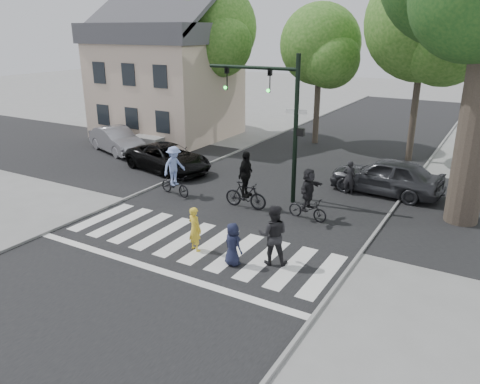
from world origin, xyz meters
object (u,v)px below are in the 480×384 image
(car_grey, at_px, (386,176))
(cyclist_mid, at_px, (246,185))
(pedestrian_woman, at_px, (195,229))
(car_suv, at_px, (168,158))
(car_silver, at_px, (117,140))
(cyclist_left, at_px, (175,174))
(traffic_signal, at_px, (277,107))
(cyclist_right, at_px, (308,197))
(pedestrian_child, at_px, (233,244))
(pedestrian_adult, at_px, (273,235))

(car_grey, bearing_deg, cyclist_mid, -40.32)
(pedestrian_woman, distance_m, car_suv, 9.31)
(car_silver, bearing_deg, cyclist_left, -99.96)
(traffic_signal, bearing_deg, cyclist_mid, -110.18)
(pedestrian_woman, bearing_deg, cyclist_mid, -66.83)
(cyclist_left, bearing_deg, cyclist_mid, 3.22)
(car_suv, distance_m, car_silver, 5.25)
(cyclist_mid, xyz_separation_m, car_silver, (-10.97, 4.07, -0.23))
(traffic_signal, distance_m, cyclist_right, 3.91)
(car_suv, relative_size, car_silver, 1.11)
(pedestrian_woman, height_order, car_silver, pedestrian_woman)
(cyclist_right, height_order, car_suv, cyclist_right)
(pedestrian_woman, relative_size, pedestrian_child, 1.10)
(traffic_signal, bearing_deg, pedestrian_child, -75.94)
(cyclist_right, bearing_deg, traffic_signal, 145.84)
(cyclist_mid, xyz_separation_m, car_suv, (-5.95, 2.55, -0.28))
(cyclist_mid, bearing_deg, pedestrian_woman, -83.47)
(pedestrian_adult, xyz_separation_m, cyclist_left, (-6.48, 3.53, -0.02))
(car_suv, bearing_deg, cyclist_mid, -99.79)
(pedestrian_woman, height_order, car_grey, car_grey)
(pedestrian_woman, xyz_separation_m, car_grey, (3.98, 8.75, 0.06))
(pedestrian_adult, relative_size, cyclist_right, 0.95)
(pedestrian_child, bearing_deg, car_silver, -15.36)
(traffic_signal, relative_size, car_silver, 1.35)
(pedestrian_child, distance_m, car_grey, 9.31)
(pedestrian_woman, xyz_separation_m, pedestrian_adult, (2.59, 0.46, 0.20))
(pedestrian_woman, xyz_separation_m, cyclist_left, (-3.90, 3.99, 0.19))
(cyclist_mid, bearing_deg, cyclist_right, 2.69)
(pedestrian_adult, xyz_separation_m, cyclist_right, (-0.43, 3.84, -0.06))
(pedestrian_adult, xyz_separation_m, cyclist_mid, (-3.06, 3.72, 0.01))
(car_suv, xyz_separation_m, car_silver, (-5.03, 1.52, 0.05))
(pedestrian_adult, bearing_deg, cyclist_right, -106.49)
(pedestrian_adult, bearing_deg, car_grey, -122.36)
(pedestrian_adult, relative_size, car_silver, 0.43)
(traffic_signal, height_order, pedestrian_woman, traffic_signal)
(cyclist_mid, relative_size, car_suv, 0.48)
(pedestrian_child, distance_m, pedestrian_adult, 1.26)
(car_grey, bearing_deg, car_silver, -84.22)
(cyclist_left, bearing_deg, traffic_signal, 23.41)
(cyclist_left, bearing_deg, pedestrian_child, -37.68)
(traffic_signal, relative_size, pedestrian_woman, 3.98)
(pedestrian_child, bearing_deg, pedestrian_adult, -127.67)
(cyclist_mid, distance_m, car_silver, 11.71)
(pedestrian_adult, height_order, car_suv, pedestrian_adult)
(cyclist_right, xyz_separation_m, car_grey, (1.82, 4.45, -0.08))
(pedestrian_adult, distance_m, car_grey, 8.41)
(traffic_signal, height_order, pedestrian_adult, traffic_signal)
(pedestrian_woman, distance_m, pedestrian_child, 1.59)
(cyclist_left, distance_m, car_silver, 8.68)
(traffic_signal, bearing_deg, pedestrian_adult, -64.53)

